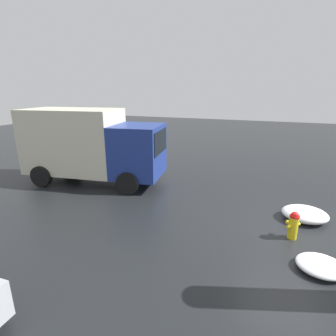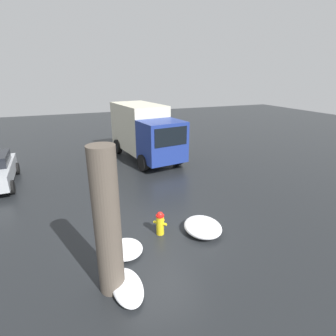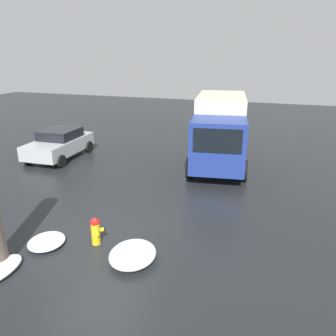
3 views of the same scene
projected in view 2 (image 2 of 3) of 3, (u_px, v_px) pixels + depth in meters
ground_plane at (160, 234)px, 8.51m from camera, size 60.00×60.00×0.00m
fire_hydrant at (160, 223)px, 8.38m from camera, size 0.39×0.39×0.80m
tree_trunk at (107, 223)px, 5.77m from camera, size 0.91×0.60×3.57m
delivery_truck at (144, 131)px, 15.69m from camera, size 6.22×3.15×3.19m
snow_pile_by_hydrant at (203, 227)px, 8.53m from camera, size 1.37×1.19×0.40m
snow_pile_curbside at (126, 249)px, 7.57m from camera, size 1.07×0.98×0.25m
snow_pile_by_tree at (127, 287)px, 6.23m from camera, size 1.33×0.72×0.24m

